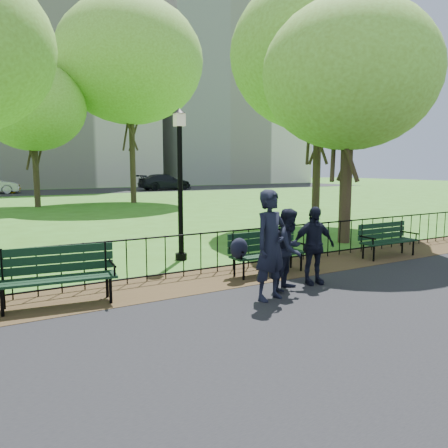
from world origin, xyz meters
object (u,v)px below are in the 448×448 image
tree_near_e (350,76)px  person_left (271,245)px  tree_far_e (130,61)px  person_right (313,245)px  sedan_dark (165,182)px  park_bench_right_a (386,236)px  person_mid (289,249)px  park_bench_main (255,248)px  park_bench_left_a (57,270)px  tree_mid_e (320,55)px  tree_far_c (32,106)px  lamppost (180,179)px

tree_near_e → person_left: tree_near_e is taller
tree_far_e → person_left: 22.47m
person_right → sedan_dark: bearing=85.4°
park_bench_right_a → tree_far_e: (-0.09, 19.24, 8.02)m
tree_near_e → sedan_dark: tree_near_e is taller
person_mid → park_bench_main: bearing=63.8°
person_left → person_mid: bearing=13.9°
park_bench_main → person_right: bearing=-60.2°
tree_near_e → person_left: size_ratio=3.72×
park_bench_left_a → tree_far_e: 22.12m
park_bench_right_a → tree_far_e: size_ratio=0.13×
sedan_dark → park_bench_left_a: bearing=151.7°
tree_mid_e → person_mid: size_ratio=5.94×
park_bench_main → person_mid: size_ratio=1.24×
sedan_dark → person_left: bearing=157.4°
tree_far_e → park_bench_right_a: bearing=-89.7°
park_bench_left_a → tree_far_c: (2.10, 18.95, 4.91)m
person_left → tree_far_c: bearing=81.0°
tree_far_e → tree_far_c: bearing=-178.1°
tree_far_c → person_left: 21.00m
park_bench_left_a → park_bench_right_a: 7.82m
park_bench_right_a → sedan_dark: bearing=77.9°
park_bench_left_a → person_left: size_ratio=1.01×
park_bench_left_a → tree_near_e: tree_near_e is taller
tree_far_c → park_bench_right_a: bearing=-73.3°
lamppost → person_left: lamppost is taller
person_left → person_right: bearing=5.1°
tree_mid_e → person_left: (-6.77, -6.42, -5.26)m
person_mid → person_right: bearing=-17.5°
person_mid → sedan_dark: size_ratio=0.29×
tree_mid_e → tree_far_c: 16.12m
tree_far_c → park_bench_left_a: bearing=-96.3°
park_bench_main → tree_near_e: bearing=23.2°
park_bench_left_a → tree_far_e: (7.73, 19.13, 7.96)m
park_bench_right_a → person_right: 3.47m
lamppost → sedan_dark: lamppost is taller
park_bench_main → tree_mid_e: bearing=38.5°
lamppost → tree_near_e: bearing=-2.4°
park_bench_right_a → tree_near_e: tree_near_e is taller
tree_near_e → park_bench_left_a: bearing=-166.9°
person_mid → person_left: bearing=-178.9°
lamppost → person_right: size_ratio=2.41×
lamppost → tree_far_c: (-1.13, 16.75, 3.54)m
person_left → park_bench_right_a: bearing=4.9°
lamppost → person_mid: 3.66m
park_bench_right_a → sedan_dark: sedan_dark is taller
tree_far_e → person_mid: 22.12m
park_bench_left_a → person_mid: 4.04m
tree_far_e → person_left: tree_far_e is taller
park_bench_right_a → sedan_dark: (7.29, 31.90, 0.23)m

